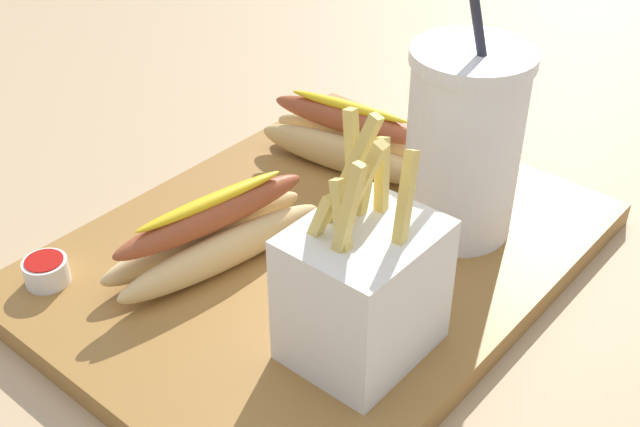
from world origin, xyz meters
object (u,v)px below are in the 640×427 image
fries_basket (363,288)px  ketchup_cup_1 (46,270)px  hot_dog_2 (348,140)px  hot_dog_1 (214,235)px  soda_cup (464,143)px

fries_basket → ketchup_cup_1: size_ratio=5.17×
hot_dog_2 → fries_basket: bearing=40.7°
fries_basket → hot_dog_1: 0.15m
fries_basket → hot_dog_2: size_ratio=0.99×
ketchup_cup_1 → soda_cup: bearing=143.2°
hot_dog_2 → ketchup_cup_1: hot_dog_2 is taller
fries_basket → hot_dog_2: bearing=-139.3°
soda_cup → hot_dog_2: size_ratio=1.31×
soda_cup → hot_dog_1: 0.20m
soda_cup → ketchup_cup_1: size_ratio=6.87×
ketchup_cup_1 → hot_dog_2: bearing=166.9°
hot_dog_2 → ketchup_cup_1: (0.28, -0.06, -0.01)m
fries_basket → ketchup_cup_1: (0.10, -0.22, -0.04)m
soda_cup → ketchup_cup_1: (0.26, -0.19, -0.07)m
soda_cup → hot_dog_1: size_ratio=1.22×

